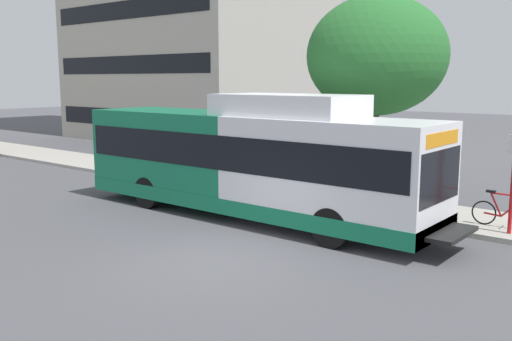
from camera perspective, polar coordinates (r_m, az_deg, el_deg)
name	(u,v)px	position (r m, az deg, el deg)	size (l,w,h in m)	color
ground_plane	(31,210)	(19.03, -21.78, -3.76)	(120.00, 120.00, 0.00)	#4C4C51
sidewalk_curb	(228,184)	(21.77, -2.84, -1.34)	(3.00, 56.00, 0.14)	#A8A399
transit_bus	(250,160)	(16.53, -0.64, 1.04)	(2.58, 12.25, 3.65)	white
bicycle_parked	(505,212)	(16.40, 23.93, -3.89)	(0.52, 1.76, 1.02)	black
street_tree_near_stop	(377,56)	(18.69, 12.12, 11.25)	(4.46, 4.46, 6.55)	#4C3823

